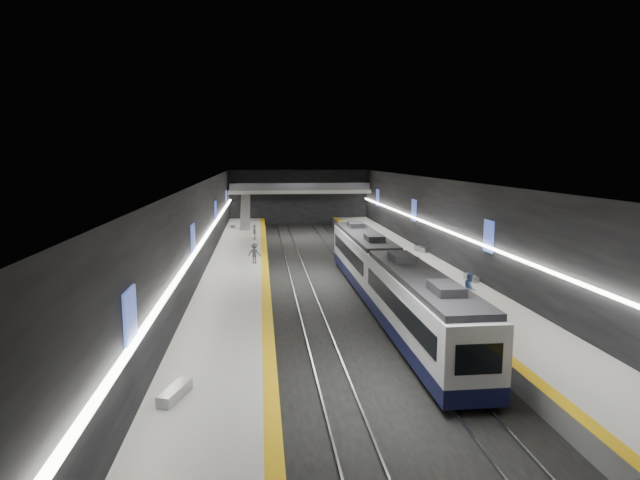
{
  "coord_description": "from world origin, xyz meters",
  "views": [
    {
      "loc": [
        -5.58,
        -42.62,
        9.9
      ],
      "look_at": [
        -0.1,
        6.23,
        2.2
      ],
      "focal_mm": 30.0,
      "sensor_mm": 36.0,
      "label": 1
    }
  ],
  "objects": [
    {
      "name": "wall_left",
      "position": [
        -10.0,
        0.0,
        4.0
      ],
      "size": [
        0.04,
        70.0,
        8.0
      ],
      "primitive_type": "cube",
      "color": "black",
      "rests_on": "ground"
    },
    {
      "name": "ad_posters",
      "position": [
        -0.0,
        1.0,
        4.5
      ],
      "size": [
        19.94,
        53.5,
        2.2
      ],
      "color": "#3E54BA",
      "rests_on": "wall_left"
    },
    {
      "name": "bench_right_near",
      "position": [
        9.5,
        -6.33,
        1.21
      ],
      "size": [
        0.53,
        1.73,
        0.42
      ],
      "primitive_type": "cube",
      "rotation": [
        0.0,
        0.0,
        0.03
      ],
      "color": "#99999E",
      "rests_on": "platform_right"
    },
    {
      "name": "bench_left_near",
      "position": [
        -8.85,
        -23.49,
        1.23
      ],
      "size": [
        1.11,
        1.94,
        0.46
      ],
      "primitive_type": "cube",
      "rotation": [
        0.0,
        0.0,
        -0.34
      ],
      "color": "#99999E",
      "rests_on": "platform_left"
    },
    {
      "name": "platform_left",
      "position": [
        -7.5,
        0.0,
        0.5
      ],
      "size": [
        5.0,
        70.0,
        1.0
      ],
      "primitive_type": "cube",
      "color": "slate",
      "rests_on": "ground"
    },
    {
      "name": "ceiling",
      "position": [
        0.0,
        0.0,
        8.0
      ],
      "size": [
        20.0,
        70.0,
        0.04
      ],
      "primitive_type": "cube",
      "rotation": [
        3.14,
        0.0,
        0.0
      ],
      "color": "beige",
      "rests_on": "wall_left"
    },
    {
      "name": "tactile_strip_right",
      "position": [
        5.3,
        0.0,
        1.02
      ],
      "size": [
        0.6,
        70.0,
        0.02
      ],
      "primitive_type": "cube",
      "color": "#E0A90B",
      "rests_on": "platform_right"
    },
    {
      "name": "cove_light_right",
      "position": [
        9.8,
        0.0,
        3.8
      ],
      "size": [
        0.25,
        68.6,
        0.12
      ],
      "primitive_type": "cube",
      "color": "white",
      "rests_on": "wall_right"
    },
    {
      "name": "mezzanine_bridge",
      "position": [
        0.0,
        32.93,
        5.04
      ],
      "size": [
        20.0,
        3.0,
        1.5
      ],
      "color": "gray",
      "rests_on": "wall_left"
    },
    {
      "name": "rails",
      "position": [
        -0.0,
        0.0,
        0.06
      ],
      "size": [
        6.52,
        70.0,
        0.12
      ],
      "color": "gray",
      "rests_on": "ground"
    },
    {
      "name": "wall_back",
      "position": [
        0.0,
        35.0,
        4.0
      ],
      "size": [
        20.0,
        0.04,
        8.0
      ],
      "primitive_type": "cube",
      "color": "black",
      "rests_on": "ground"
    },
    {
      "name": "platform_right",
      "position": [
        7.5,
        0.0,
        0.5
      ],
      "size": [
        5.0,
        70.0,
        1.0
      ],
      "primitive_type": "cube",
      "color": "slate",
      "rests_on": "ground"
    },
    {
      "name": "passenger_left_b",
      "position": [
        -6.13,
        1.72,
        1.87
      ],
      "size": [
        1.28,
        0.99,
        1.74
      ],
      "primitive_type": "imported",
      "rotation": [
        0.0,
        0.0,
        2.79
      ],
      "color": "#3A3A41",
      "rests_on": "platform_left"
    },
    {
      "name": "ground",
      "position": [
        0.0,
        0.0,
        0.0
      ],
      "size": [
        70.0,
        70.0,
        0.0
      ],
      "primitive_type": "plane",
      "color": "black",
      "rests_on": "ground"
    },
    {
      "name": "wall_right",
      "position": [
        10.0,
        0.0,
        4.0
      ],
      "size": [
        0.04,
        70.0,
        8.0
      ],
      "primitive_type": "cube",
      "color": "black",
      "rests_on": "ground"
    },
    {
      "name": "tile_surface_right",
      "position": [
        7.5,
        0.0,
        1.01
      ],
      "size": [
        5.0,
        70.0,
        0.02
      ],
      "primitive_type": "cube",
      "color": "#B0B0AB",
      "rests_on": "platform_right"
    },
    {
      "name": "passenger_right_a",
      "position": [
        5.99,
        -4.86,
        1.77
      ],
      "size": [
        0.49,
        0.63,
        1.55
      ],
      "primitive_type": "imported",
      "rotation": [
        0.0,
        0.0,
        1.79
      ],
      "color": "#AC404D",
      "rests_on": "platform_right"
    },
    {
      "name": "bench_right_far",
      "position": [
        9.5,
        5.64,
        1.23
      ],
      "size": [
        1.01,
        1.93,
        0.45
      ],
      "primitive_type": "cube",
      "rotation": [
        0.0,
        0.0,
        0.28
      ],
      "color": "#99999E",
      "rests_on": "platform_right"
    },
    {
      "name": "passenger_right_b",
      "position": [
        7.04,
        -12.15,
        1.94
      ],
      "size": [
        1.08,
        1.15,
        1.88
      ],
      "primitive_type": "imported",
      "rotation": [
        0.0,
        0.0,
        1.04
      ],
      "color": "#48679D",
      "rests_on": "platform_right"
    },
    {
      "name": "cove_light_left",
      "position": [
        -9.8,
        0.0,
        3.8
      ],
      "size": [
        0.25,
        68.6,
        0.12
      ],
      "primitive_type": "cube",
      "color": "white",
      "rests_on": "wall_left"
    },
    {
      "name": "escalator",
      "position": [
        -7.5,
        26.0,
        2.9
      ],
      "size": [
        1.2,
        7.5,
        3.92
      ],
      "primitive_type": "cube",
      "rotation": [
        0.44,
        0.0,
        0.0
      ],
      "color": "#99999E",
      "rests_on": "platform_left"
    },
    {
      "name": "tile_surface_left",
      "position": [
        -7.5,
        0.0,
        1.01
      ],
      "size": [
        5.0,
        70.0,
        0.02
      ],
      "primitive_type": "cube",
      "color": "#B0B0AB",
      "rests_on": "platform_left"
    },
    {
      "name": "bench_left_far",
      "position": [
        -9.14,
        25.41,
        1.19
      ],
      "size": [
        0.67,
        1.63,
        0.39
      ],
      "primitive_type": "cube",
      "rotation": [
        0.0,
        0.0,
        0.15
      ],
      "color": "#99999E",
      "rests_on": "platform_left"
    },
    {
      "name": "train",
      "position": [
        2.5,
        -9.25,
        2.2
      ],
      "size": [
        2.69,
        30.04,
        3.6
      ],
      "color": "#0F1339",
      "rests_on": "ground"
    },
    {
      "name": "passenger_left_a",
      "position": [
        -6.26,
        15.13,
        1.8
      ],
      "size": [
        0.55,
        0.99,
        1.59
      ],
      "primitive_type": "imported",
      "rotation": [
        0.0,
        0.0,
        -1.39
      ],
      "color": "beige",
      "rests_on": "platform_left"
    },
    {
      "name": "tactile_strip_left",
      "position": [
        -5.3,
        0.0,
        1.02
      ],
      "size": [
        0.6,
        70.0,
        0.02
      ],
      "primitive_type": "cube",
      "color": "#E0A90B",
      "rests_on": "platform_left"
    }
  ]
}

